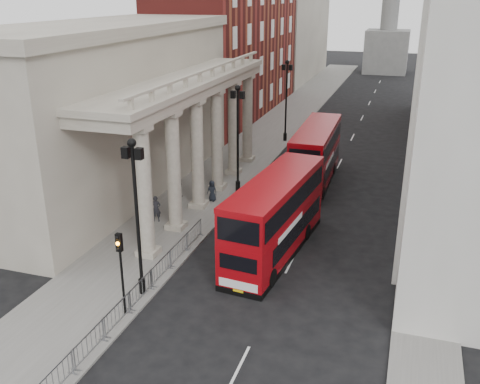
{
  "coord_description": "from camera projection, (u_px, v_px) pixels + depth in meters",
  "views": [
    {
      "loc": [
        11.74,
        -17.57,
        14.9
      ],
      "look_at": [
        1.91,
        12.8,
        2.89
      ],
      "focal_mm": 40.0,
      "sensor_mm": 36.0,
      "label": 1
    }
  ],
  "objects": [
    {
      "name": "bus_far",
      "position": [
        316.0,
        154.0,
        43.63
      ],
      "size": [
        2.85,
        10.94,
        4.7
      ],
      "rotation": [
        0.0,
        0.0,
        0.02
      ],
      "color": "maroon",
      "rests_on": "ground"
    },
    {
      "name": "brick_building",
      "position": [
        232.0,
        25.0,
        66.17
      ],
      "size": [
        9.0,
        32.0,
        22.0
      ],
      "primitive_type": "cube",
      "color": "maroon",
      "rests_on": "ground"
    },
    {
      "name": "traffic_light",
      "position": [
        120.0,
        259.0,
        25.09
      ],
      "size": [
        0.28,
        0.33,
        4.3
      ],
      "color": "black",
      "rests_on": "sidewalk_west"
    },
    {
      "name": "pedestrian_c",
      "position": [
        212.0,
        191.0,
        39.94
      ],
      "size": [
        0.82,
        0.57,
        1.59
      ],
      "primitive_type": "imported",
      "rotation": [
        0.0,
        0.0,
        6.2
      ],
      "color": "black",
      "rests_on": "sidewalk_west"
    },
    {
      "name": "sidewalk_east",
      "position": [
        425.0,
        171.0,
        47.07
      ],
      "size": [
        3.0,
        140.0,
        0.12
      ],
      "primitive_type": "cube",
      "color": "slate",
      "rests_on": "ground"
    },
    {
      "name": "portico_building",
      "position": [
        108.0,
        114.0,
        41.22
      ],
      "size": [
        9.0,
        28.0,
        12.0
      ],
      "primitive_type": "cube",
      "color": "gray",
      "rests_on": "ground"
    },
    {
      "name": "crowd_barriers",
      "position": [
        130.0,
        302.0,
        26.12
      ],
      "size": [
        0.5,
        18.75,
        1.1
      ],
      "color": "gray",
      "rests_on": "sidewalk_west"
    },
    {
      "name": "lamp_post_south",
      "position": [
        136.0,
        208.0,
        26.28
      ],
      "size": [
        1.05,
        0.44,
        8.32
      ],
      "color": "black",
      "rests_on": "sidewalk_west"
    },
    {
      "name": "bus_near",
      "position": [
        275.0,
        215.0,
        31.63
      ],
      "size": [
        3.75,
        11.19,
        4.74
      ],
      "rotation": [
        0.0,
        0.0,
        -0.1
      ],
      "color": "#96060D",
      "rests_on": "ground"
    },
    {
      "name": "ground",
      "position": [
        113.0,
        341.0,
        24.27
      ],
      "size": [
        260.0,
        260.0,
        0.0
      ],
      "primitive_type": "plane",
      "color": "black",
      "rests_on": "ground"
    },
    {
      "name": "east_building",
      "position": [
        475.0,
        23.0,
        43.75
      ],
      "size": [
        8.0,
        55.0,
        25.0
      ],
      "primitive_type": "cube",
      "color": "beige",
      "rests_on": "ground"
    },
    {
      "name": "sidewalk_west",
      "position": [
        246.0,
        154.0,
        51.83
      ],
      "size": [
        6.0,
        140.0,
        0.12
      ],
      "primitive_type": "cube",
      "color": "slate",
      "rests_on": "ground"
    },
    {
      "name": "lamp_post_mid",
      "position": [
        238.0,
        132.0,
        40.53
      ],
      "size": [
        1.05,
        0.44,
        8.32
      ],
      "color": "black",
      "rests_on": "sidewalk_west"
    },
    {
      "name": "kerb",
      "position": [
        276.0,
        157.0,
        50.98
      ],
      "size": [
        0.2,
        140.0,
        0.14
      ],
      "primitive_type": "cube",
      "color": "slate",
      "rests_on": "ground"
    },
    {
      "name": "lamp_post_north",
      "position": [
        286.0,
        95.0,
        54.77
      ],
      "size": [
        1.05,
        0.44,
        8.32
      ],
      "color": "black",
      "rests_on": "sidewalk_west"
    },
    {
      "name": "pedestrian_a",
      "position": [
        156.0,
        209.0,
        36.35
      ],
      "size": [
        0.76,
        0.63,
        1.79
      ],
      "primitive_type": "imported",
      "rotation": [
        0.0,
        0.0,
        0.36
      ],
      "color": "#222227",
      "rests_on": "sidewalk_west"
    },
    {
      "name": "west_building_far",
      "position": [
        290.0,
        21.0,
        95.01
      ],
      "size": [
        9.0,
        30.0,
        20.0
      ],
      "primitive_type": "cube",
      "color": "gray",
      "rests_on": "ground"
    },
    {
      "name": "pedestrian_b",
      "position": [
        177.0,
        185.0,
        40.76
      ],
      "size": [
        0.89,
        0.7,
        1.8
      ],
      "primitive_type": "imported",
      "rotation": [
        0.0,
        0.0,
        3.16
      ],
      "color": "#2A2621",
      "rests_on": "sidewalk_west"
    }
  ]
}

